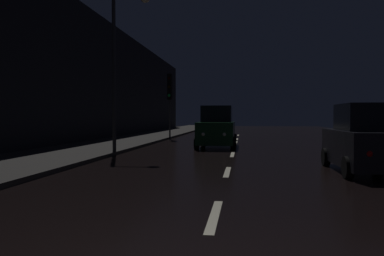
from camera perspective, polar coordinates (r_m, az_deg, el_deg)
name	(u,v)px	position (r m, az deg, el deg)	size (l,w,h in m)	color
ground	(237,140)	(28.01, 6.62, -1.79)	(26.82, 84.00, 0.02)	black
sidewalk_left	(139,138)	(29.04, -7.76, -1.50)	(4.40, 84.00, 0.15)	#33302D
building_facade_left	(87,76)	(26.67, -15.26, 7.40)	(0.80, 63.00, 8.73)	black
lane_centerline	(234,148)	(20.81, 6.28, -2.94)	(0.16, 30.73, 0.01)	beige
traffic_light_far_left	(170,92)	(28.54, -3.31, 5.34)	(0.34, 0.47, 4.83)	#38383A
streetlamp_overhead	(124,48)	(17.27, -9.97, 11.58)	(1.70, 0.44, 6.99)	#2D2D30
car_approaching_headlights	(217,128)	(21.21, 3.69, -0.06)	(2.08, 4.50, 2.27)	#0F3819
car_parked_right_near	(365,141)	(12.73, 24.19, -1.76)	(1.89, 4.10, 2.06)	black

